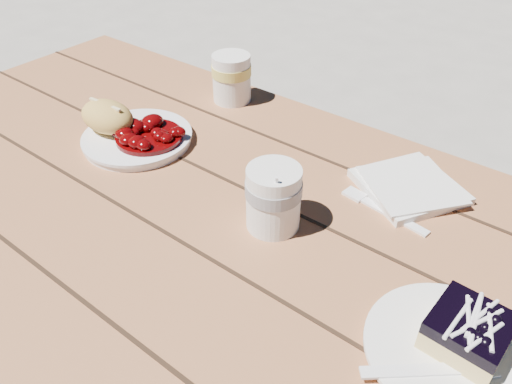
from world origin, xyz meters
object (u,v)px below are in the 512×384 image
Objects in this scene: picnic_table at (326,348)px; second_cup at (232,78)px; main_plate at (138,139)px; coffee_cup at (273,198)px; dessert_plate at (449,350)px; bread_roll at (107,117)px; blueberry_cake at (468,331)px.

second_cup is at bearing 144.98° from picnic_table.
coffee_cup is (0.35, -0.03, 0.04)m from main_plate.
dessert_plate is at bearing -10.97° from coffee_cup.
blueberry_cake is (0.72, -0.06, -0.01)m from bread_roll.
dessert_plate is at bearing -7.56° from picnic_table.
bread_roll is 0.28m from second_cup.
second_cup is at bearing 151.26° from dessert_plate.
coffee_cup reaches higher than blueberry_cake.
main_plate is at bearing 171.97° from dessert_plate.
picnic_table is at bearing -179.51° from blueberry_cake.
coffee_cup is at bearing 164.96° from picnic_table.
main_plate is 0.67m from blueberry_cake.
main_plate is 0.07m from bread_roll.
dessert_plate is 0.03m from blueberry_cake.
blueberry_cake reaches higher than main_plate.
picnic_table is 0.25m from coffee_cup.
bread_roll reaches higher than picnic_table.
dessert_plate reaches higher than picnic_table.
picnic_table is 0.52m from main_plate.
coffee_cup and second_cup have the same top height.
second_cup is (-0.62, 0.34, 0.05)m from dessert_plate.
bread_roll is 0.71m from dessert_plate.
picnic_table is at bearing -5.26° from bread_roll.
bread_roll is 0.40m from coffee_cup.
coffee_cup is (0.40, -0.01, 0.01)m from bread_roll.
main_plate is 0.66m from dessert_plate.
second_cup reaches higher than dessert_plate.
coffee_cup reaches higher than dessert_plate.
dessert_plate is 1.90× the size of coffee_cup.
picnic_table is 10.24× the size of dessert_plate.
dessert_plate is 2.19× the size of blueberry_cake.
picnic_table is 17.06× the size of bread_roll.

